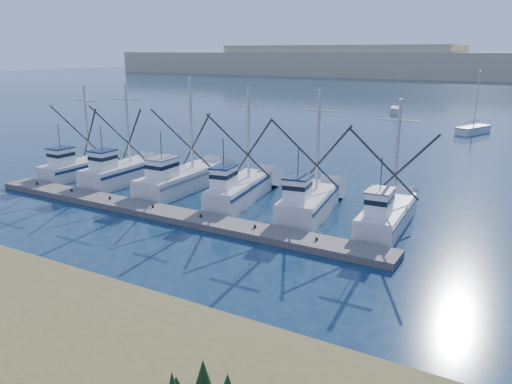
% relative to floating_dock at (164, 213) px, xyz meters
% --- Properties ---
extents(ground, '(500.00, 500.00, 0.00)m').
position_rel_floating_dock_xyz_m(ground, '(8.76, -6.17, -0.21)').
color(ground, '#0B2034').
rests_on(ground, ground).
extents(floating_dock, '(31.28, 2.27, 0.42)m').
position_rel_floating_dock_xyz_m(floating_dock, '(0.00, 0.00, 0.00)').
color(floating_dock, '#68625D').
rests_on(floating_dock, ground).
extents(trawler_fleet, '(29.69, 8.85, 8.77)m').
position_rel_floating_dock_xyz_m(trawler_fleet, '(-0.33, 4.92, 0.74)').
color(trawler_fleet, silver).
rests_on(trawler_fleet, ground).
extents(sailboat_near, '(3.90, 6.14, 8.10)m').
position_rel_floating_dock_xyz_m(sailboat_near, '(13.27, 47.25, 0.28)').
color(sailboat_near, silver).
rests_on(sailboat_near, ground).
extents(sailboat_far, '(2.95, 5.94, 8.10)m').
position_rel_floating_dock_xyz_m(sailboat_far, '(-1.67, 65.13, 0.29)').
color(sailboat_far, silver).
rests_on(sailboat_far, ground).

